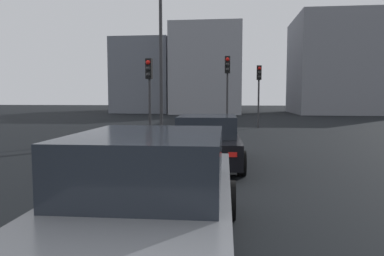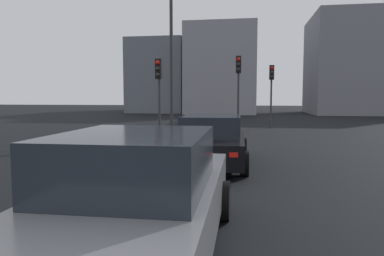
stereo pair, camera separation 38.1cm
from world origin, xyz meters
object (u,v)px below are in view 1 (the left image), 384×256
(traffic_light_near_right, at_px, (149,82))
(traffic_light_far_left, at_px, (259,83))
(traffic_light_near_left, at_px, (227,78))
(car_black_lead, at_px, (208,141))
(street_lamp_kerbside, at_px, (161,29))
(car_grey_second, at_px, (153,199))

(traffic_light_near_right, relative_size, traffic_light_far_left, 0.93)
(traffic_light_near_left, height_order, traffic_light_far_left, traffic_light_near_left)
(car_black_lead, xyz_separation_m, traffic_light_near_right, (5.41, 2.97, 1.94))
(traffic_light_near_right, xyz_separation_m, traffic_light_far_left, (7.15, -5.38, 0.18))
(traffic_light_near_right, height_order, traffic_light_far_left, traffic_light_far_left)
(traffic_light_near_right, height_order, street_lamp_kerbside, street_lamp_kerbside)
(car_grey_second, xyz_separation_m, traffic_light_near_right, (11.59, 2.71, 1.89))
(traffic_light_far_left, xyz_separation_m, street_lamp_kerbside, (-5.30, 5.20, 2.47))
(traffic_light_far_left, height_order, street_lamp_kerbside, street_lamp_kerbside)
(traffic_light_far_left, distance_m, street_lamp_kerbside, 7.82)
(traffic_light_near_left, bearing_deg, traffic_light_far_left, 151.55)
(car_black_lead, height_order, traffic_light_far_left, traffic_light_far_left)
(car_grey_second, relative_size, street_lamp_kerbside, 0.52)
(car_black_lead, height_order, traffic_light_near_left, traffic_light_near_left)
(traffic_light_near_right, relative_size, street_lamp_kerbside, 0.40)
(car_black_lead, relative_size, traffic_light_near_left, 1.14)
(car_grey_second, distance_m, traffic_light_near_right, 12.05)
(car_grey_second, bearing_deg, street_lamp_kerbside, 9.81)
(car_black_lead, distance_m, traffic_light_near_right, 6.47)
(car_grey_second, bearing_deg, car_black_lead, -3.29)
(car_black_lead, relative_size, traffic_light_far_left, 1.20)
(traffic_light_near_left, bearing_deg, car_black_lead, -3.02)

